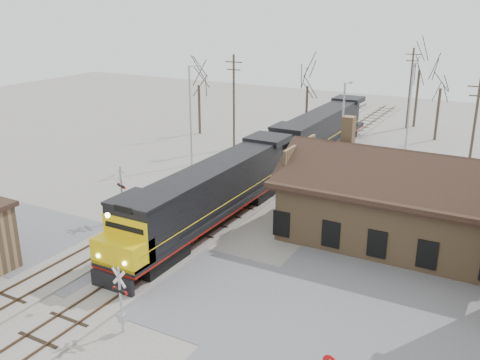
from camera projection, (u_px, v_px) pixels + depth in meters
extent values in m
plane|color=#A09B91|center=(143.00, 272.00, 32.36)|extent=(140.00, 140.00, 0.00)
cube|color=#5D5D62|center=(143.00, 272.00, 32.35)|extent=(60.00, 9.00, 0.03)
cube|color=#5D5D62|center=(470.00, 320.00, 27.43)|extent=(22.00, 26.00, 0.03)
cube|color=#A09B91|center=(256.00, 196.00, 44.78)|extent=(3.40, 90.00, 0.12)
cube|color=#473323|center=(249.00, 193.00, 45.07)|extent=(0.08, 90.00, 0.14)
cube|color=#473323|center=(264.00, 196.00, 44.41)|extent=(0.08, 90.00, 0.14)
cube|color=#A09B91|center=(211.00, 187.00, 46.84)|extent=(3.40, 90.00, 0.12)
cube|color=#473323|center=(204.00, 185.00, 47.13)|extent=(0.08, 90.00, 0.14)
cube|color=#473323|center=(218.00, 187.00, 46.48)|extent=(0.08, 90.00, 0.14)
cube|color=#8F6E4A|center=(394.00, 212.00, 36.17)|extent=(14.00, 8.00, 4.00)
cube|color=black|center=(397.00, 183.00, 35.50)|extent=(15.20, 9.20, 0.30)
cube|color=black|center=(389.00, 178.00, 33.27)|extent=(15.00, 4.71, 2.66)
cube|color=black|center=(406.00, 160.00, 37.09)|extent=(15.00, 4.71, 2.66)
cube|color=#8F6E4A|center=(348.00, 132.00, 37.71)|extent=(0.80, 0.80, 2.20)
cube|color=black|center=(154.00, 256.00, 33.10)|extent=(2.64, 4.23, 1.06)
cube|color=black|center=(256.00, 190.00, 44.50)|extent=(2.64, 4.23, 1.06)
cube|color=black|center=(212.00, 207.00, 38.53)|extent=(3.17, 21.15, 0.37)
cube|color=maroon|center=(212.00, 210.00, 38.60)|extent=(3.19, 21.15, 0.13)
cube|color=black|center=(221.00, 181.00, 39.10)|extent=(2.75, 15.33, 2.96)
cube|color=black|center=(142.00, 224.00, 31.51)|extent=(3.17, 2.96, 2.96)
cube|color=yellow|center=(123.00, 250.00, 30.31)|extent=(3.17, 1.90, 1.48)
cube|color=black|center=(112.00, 283.00, 29.95)|extent=(2.96, 0.25, 1.06)
cylinder|color=#FFF2CC|center=(108.00, 215.00, 28.71)|extent=(0.30, 0.10, 0.30)
cube|color=black|center=(294.00, 166.00, 51.05)|extent=(2.64, 4.23, 1.06)
cube|color=black|center=(341.00, 136.00, 62.45)|extent=(2.64, 4.23, 1.06)
cube|color=black|center=(320.00, 141.00, 56.48)|extent=(3.17, 21.15, 0.37)
cube|color=maroon|center=(320.00, 144.00, 56.55)|extent=(3.19, 21.15, 0.13)
cube|color=black|center=(325.00, 124.00, 57.05)|extent=(2.75, 15.33, 2.96)
cube|color=black|center=(290.00, 143.00, 49.46)|extent=(3.17, 2.96, 2.96)
cube|color=black|center=(282.00, 157.00, 48.26)|extent=(3.17, 1.90, 1.48)
cube|color=black|center=(277.00, 177.00, 47.90)|extent=(2.96, 0.25, 1.06)
cylinder|color=#A5A8AD|center=(121.00, 300.00, 25.93)|extent=(0.13, 0.13, 3.58)
cube|color=silver|center=(119.00, 278.00, 25.53)|extent=(0.93, 0.18, 0.94)
cube|color=silver|center=(119.00, 278.00, 25.53)|extent=(0.93, 0.18, 0.94)
cube|color=black|center=(120.00, 291.00, 25.76)|extent=(0.82, 0.27, 0.13)
cylinder|color=#B20C0C|center=(114.00, 288.00, 26.00)|extent=(0.22, 0.11, 0.21)
cylinder|color=#B20C0C|center=(125.00, 293.00, 25.53)|extent=(0.22, 0.11, 0.21)
cube|color=#A5A8AD|center=(122.00, 318.00, 26.25)|extent=(0.36, 0.27, 0.45)
cylinder|color=#A5A8AD|center=(122.00, 194.00, 39.15)|extent=(0.15, 0.15, 4.26)
cube|color=silver|center=(120.00, 175.00, 38.67)|extent=(1.05, 0.45, 1.11)
cube|color=silver|center=(120.00, 175.00, 38.67)|extent=(1.05, 0.45, 1.11)
cube|color=black|center=(121.00, 186.00, 38.94)|extent=(0.94, 0.50, 0.16)
cylinder|color=#B20C0C|center=(124.00, 188.00, 38.59)|extent=(0.27, 0.17, 0.26)
cylinder|color=#B20C0C|center=(118.00, 184.00, 39.29)|extent=(0.27, 0.17, 0.26)
cube|color=#A5A8AD|center=(123.00, 209.00, 39.52)|extent=(0.43, 0.32, 0.53)
cylinder|color=#A5A8AD|center=(190.00, 117.00, 51.74)|extent=(0.18, 0.18, 9.77)
cylinder|color=#A5A8AD|center=(194.00, 66.00, 50.95)|extent=(0.12, 1.80, 0.12)
cube|color=#A5A8AD|center=(199.00, 66.00, 51.65)|extent=(0.25, 0.50, 0.12)
cylinder|color=#A5A8AD|center=(342.00, 134.00, 46.73)|extent=(0.18, 0.18, 8.98)
cylinder|color=#A5A8AD|center=(348.00, 82.00, 46.07)|extent=(0.12, 1.80, 0.12)
cube|color=#A5A8AD|center=(351.00, 82.00, 46.77)|extent=(0.25, 0.50, 0.12)
cylinder|color=#A5A8AD|center=(409.00, 109.00, 56.16)|extent=(0.18, 0.18, 9.55)
cylinder|color=#A5A8AD|center=(416.00, 63.00, 55.41)|extent=(0.12, 1.80, 0.12)
cube|color=#A5A8AD|center=(417.00, 63.00, 56.11)|extent=(0.25, 0.50, 0.12)
cylinder|color=#382D23|center=(234.00, 103.00, 57.53)|extent=(0.24, 0.24, 10.24)
cube|color=#382D23|center=(234.00, 62.00, 56.14)|extent=(2.00, 0.10, 0.10)
cube|color=#382D23|center=(234.00, 70.00, 56.40)|extent=(1.60, 0.10, 0.10)
cylinder|color=#382D23|center=(410.00, 89.00, 66.92)|extent=(0.24, 0.24, 10.09)
cube|color=#382D23|center=(413.00, 54.00, 65.56)|extent=(2.00, 0.10, 0.10)
cube|color=#382D23|center=(413.00, 61.00, 65.82)|extent=(1.60, 0.10, 0.10)
cylinder|color=#382D23|center=(474.00, 130.00, 47.38)|extent=(0.24, 0.24, 9.31)
cube|color=#382D23|center=(480.00, 87.00, 46.15)|extent=(2.00, 0.10, 0.10)
cube|color=#382D23|center=(479.00, 96.00, 46.40)|extent=(1.60, 0.10, 0.10)
cylinder|color=#382D23|center=(199.00, 110.00, 64.95)|extent=(0.32, 0.32, 5.93)
cylinder|color=#382D23|center=(307.00, 109.00, 66.09)|extent=(0.32, 0.32, 5.65)
cylinder|color=#382D23|center=(416.00, 99.00, 68.27)|extent=(0.32, 0.32, 7.24)
cylinder|color=#382D23|center=(437.00, 114.00, 61.94)|extent=(0.32, 0.32, 6.04)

